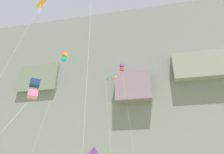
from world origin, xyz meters
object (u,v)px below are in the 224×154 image
at_px(kite_box_upper_right, 33,89).
at_px(kite_box_mid_left, 64,57).
at_px(kite_box_near_cliff, 122,68).
at_px(kite_banner_far_left, 111,89).
at_px(kite_diamond_far_right, 38,9).

distance_m(kite_box_upper_right, kite_box_mid_left, 24.62).
distance_m(kite_box_near_cliff, kite_banner_far_left, 8.36).
height_order(kite_banner_far_left, kite_box_mid_left, kite_box_mid_left).
height_order(kite_banner_far_left, kite_diamond_far_right, kite_diamond_far_right).
relative_size(kite_box_near_cliff, kite_banner_far_left, 1.24).
distance_m(kite_banner_far_left, kite_box_mid_left, 11.83).
xyz_separation_m(kite_box_upper_right, kite_diamond_far_right, (-5.29, 5.36, 14.84)).
relative_size(kite_box_upper_right, kite_box_mid_left, 0.42).
height_order(kite_box_near_cliff, kite_diamond_far_right, kite_diamond_far_right).
bearing_deg(kite_box_upper_right, kite_box_near_cliff, 80.68).
height_order(kite_box_upper_right, kite_banner_far_left, kite_banner_far_left).
distance_m(kite_banner_far_left, kite_diamond_far_right, 16.94).
height_order(kite_diamond_far_right, kite_box_mid_left, kite_diamond_far_right).
height_order(kite_box_near_cliff, kite_banner_far_left, kite_box_near_cliff).
bearing_deg(kite_diamond_far_right, kite_box_near_cliff, 63.22).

